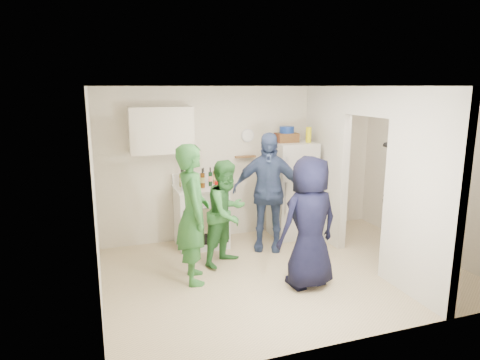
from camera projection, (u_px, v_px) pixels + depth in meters
name	position (u px, v px, depth m)	size (l,w,h in m)	color
floor	(285.00, 272.00, 5.88)	(4.80, 4.80, 0.00)	beige
wall_back	(244.00, 162.00, 7.18)	(4.80, 4.80, 0.00)	silver
wall_front	(364.00, 221.00, 4.04)	(4.80, 4.80, 0.00)	silver
wall_left	(95.00, 199.00, 4.85)	(3.40, 3.40, 0.00)	silver
wall_right	(434.00, 172.00, 6.36)	(3.40, 3.40, 0.00)	silver
ceiling	(290.00, 86.00, 5.34)	(4.80, 4.80, 0.00)	white
partition_pier_back	(325.00, 164.00, 7.00)	(0.12, 1.20, 2.50)	silver
partition_pier_front	(421.00, 196.00, 4.97)	(0.12, 1.20, 2.50)	silver
partition_header	(370.00, 101.00, 5.76)	(0.12, 1.00, 0.40)	silver
stove	(201.00, 216.00, 6.77)	(0.80, 0.67, 0.96)	white
upper_cabinet	(161.00, 130.00, 6.44)	(0.95, 0.34, 0.70)	silver
fridge	(292.00, 190.00, 7.17)	(0.66, 0.64, 1.60)	silver
wicker_basket	(287.00, 138.00, 7.00)	(0.35, 0.25, 0.15)	brown
blue_bowl	(287.00, 130.00, 6.97)	(0.24, 0.24, 0.11)	navy
yellow_cup_stack_top	(309.00, 135.00, 6.95)	(0.09, 0.09, 0.25)	#FBF315
wall_clock	(248.00, 135.00, 7.08)	(0.22, 0.22, 0.03)	white
spice_shelf	(245.00, 157.00, 7.11)	(0.35, 0.08, 0.03)	olive
nook_window	(426.00, 144.00, 6.46)	(0.03, 0.70, 0.80)	black
nook_window_frame	(425.00, 144.00, 6.45)	(0.04, 0.76, 0.86)	white
nook_valance	(426.00, 120.00, 6.37)	(0.04, 0.82, 0.18)	white
yellow_cup_stack_stove	(196.00, 183.00, 6.40)	(0.09, 0.09, 0.25)	yellow
red_cup	(218.00, 185.00, 6.54)	(0.09, 0.09, 0.12)	red
person_green_left	(193.00, 214.00, 5.45)	(0.66, 0.43, 1.81)	#357830
person_green_center	(227.00, 213.00, 6.03)	(0.73, 0.57, 1.50)	#39823C
person_denim	(267.00, 192.00, 6.55)	(1.07, 0.45, 1.83)	#3C4884
person_navy	(310.00, 223.00, 5.32)	(0.82, 0.53, 1.68)	black
person_nook	(403.00, 192.00, 6.39)	(1.22, 0.70, 1.90)	black
bottle_a	(182.00, 178.00, 6.68)	(0.07, 0.07, 0.27)	olive
bottle_b	(190.00, 181.00, 6.50)	(0.07, 0.07, 0.26)	#1E5C31
bottle_c	(193.00, 176.00, 6.73)	(0.06, 0.06, 0.32)	silver
bottle_d	(203.00, 178.00, 6.60)	(0.07, 0.07, 0.31)	#5D3610
bottle_e	(203.00, 176.00, 6.85)	(0.06, 0.06, 0.27)	#B5BDC8
bottle_f	(210.00, 177.00, 6.72)	(0.06, 0.06, 0.30)	#12311A
bottle_g	(214.00, 175.00, 6.86)	(0.06, 0.06, 0.28)	olive
bottle_h	(183.00, 180.00, 6.42)	(0.08, 0.08, 0.31)	#9CA5A8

